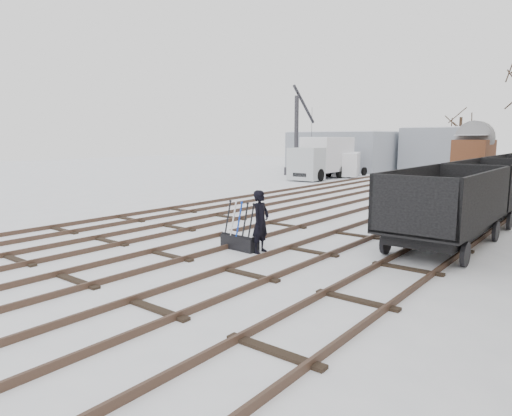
# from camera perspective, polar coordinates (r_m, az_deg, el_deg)

# --- Properties ---
(ground) EXTENTS (120.00, 120.00, 0.00)m
(ground) POSITION_cam_1_polar(r_m,az_deg,el_deg) (13.74, -10.79, -5.99)
(ground) COLOR white
(ground) RESTS_ON ground
(tracks) EXTENTS (13.90, 52.00, 0.16)m
(tracks) POSITION_cam_1_polar(r_m,az_deg,el_deg) (24.74, 13.83, 0.67)
(tracks) COLOR black
(tracks) RESTS_ON ground
(shed_left) EXTENTS (10.00, 8.00, 4.10)m
(shed_left) POSITION_cam_1_polar(r_m,az_deg,el_deg) (50.29, 11.01, 7.05)
(shed_left) COLOR #8D959F
(shed_left) RESTS_ON ground
(shed_right) EXTENTS (7.00, 6.00, 4.50)m
(shed_right) POSITION_cam_1_polar(r_m,az_deg,el_deg) (50.67, 22.28, 6.79)
(shed_right) COLOR #8D959F
(shed_right) RESTS_ON ground
(ground_frame) EXTENTS (1.32, 0.50, 1.49)m
(ground_frame) POSITION_cam_1_polar(r_m,az_deg,el_deg) (14.29, -2.05, -4.08)
(ground_frame) COLOR black
(ground_frame) RESTS_ON ground
(worker) EXTENTS (0.52, 0.73, 1.91)m
(worker) POSITION_cam_1_polar(r_m,az_deg,el_deg) (13.76, 0.58, -1.72)
(worker) COLOR black
(worker) RESTS_ON ground
(freight_wagon_a) EXTENTS (2.44, 6.10, 2.49)m
(freight_wagon_a) POSITION_cam_1_polar(r_m,az_deg,el_deg) (15.59, 22.56, -1.17)
(freight_wagon_a) COLOR black
(freight_wagon_a) RESTS_ON ground
(freight_wagon_b) EXTENTS (2.44, 6.10, 2.49)m
(freight_wagon_b) POSITION_cam_1_polar(r_m,az_deg,el_deg) (21.77, 27.19, 1.20)
(freight_wagon_b) COLOR black
(freight_wagon_b) RESTS_ON ground
(box_van_wagon) EXTENTS (2.71, 4.87, 3.65)m
(box_van_wagon) POSITION_cam_1_polar(r_m,az_deg,el_deg) (38.33, 25.59, 5.96)
(box_van_wagon) COLOR black
(box_van_wagon) RESTS_ON ground
(lorry) EXTENTS (2.74, 7.79, 3.50)m
(lorry) POSITION_cam_1_polar(r_m,az_deg,el_deg) (39.16, 8.33, 6.29)
(lorry) COLOR black
(lorry) RESTS_ON ground
(panel_van) EXTENTS (3.74, 5.26, 2.13)m
(panel_van) POSITION_cam_1_polar(r_m,az_deg,el_deg) (41.99, 11.29, 5.43)
(panel_van) COLOR silver
(panel_van) RESTS_ON ground
(crane) EXTENTS (1.84, 4.84, 8.18)m
(crane) POSITION_cam_1_polar(r_m,az_deg,el_deg) (43.00, 5.17, 7.03)
(crane) COLOR #2C2C31
(crane) RESTS_ON ground
(tree_far_left) EXTENTS (0.30, 0.30, 5.54)m
(tree_far_left) POSITION_cam_1_polar(r_m,az_deg,el_deg) (52.30, 24.07, 7.30)
(tree_far_left) COLOR black
(tree_far_left) RESTS_ON ground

